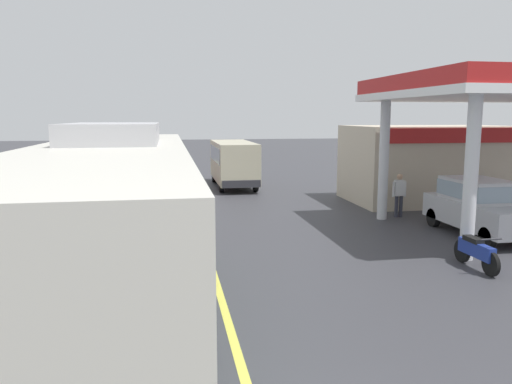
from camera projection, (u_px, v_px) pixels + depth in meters
ground at (191, 195)px, 24.40m from camera, size 120.00×120.00×0.00m
lane_divider_stripe at (196, 214)px, 19.53m from camera, size 0.16×50.00×0.01m
coach_bus_main at (111, 242)px, 8.33m from camera, size 2.60×11.04×3.69m
gas_station_roadside at (454, 146)px, 20.35m from camera, size 9.10×11.95×5.10m
car_at_pump at (479, 204)px, 15.99m from camera, size 1.70×4.20×1.82m
minibus_opposing_lane at (233, 160)px, 27.14m from camera, size 2.04×6.13×2.44m
motorcycle_parked_forecourt at (476, 252)px, 12.50m from camera, size 0.55×1.80×0.92m
pedestrian_near_pump at (399, 193)px, 18.92m from camera, size 0.55×0.22×1.66m
car_trailing_behind_bus at (157, 170)px, 26.40m from camera, size 1.70×4.20×1.82m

